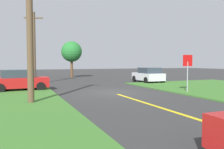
{
  "coord_description": "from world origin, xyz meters",
  "views": [
    {
      "loc": [
        -6.25,
        -15.02,
        2.14
      ],
      "look_at": [
        1.43,
        3.45,
        1.11
      ],
      "focal_mm": 36.49,
      "sensor_mm": 36.0,
      "label": 1
    }
  ],
  "objects_px": {
    "utility_pole_mid": "(34,47)",
    "oak_tree_left": "(72,52)",
    "parked_car_near_building": "(19,80)",
    "car_on_crossroad": "(148,75)",
    "utility_pole_near": "(30,26)",
    "stop_sign": "(188,66)"
  },
  "relations": [
    {
      "from": "oak_tree_left",
      "to": "car_on_crossroad",
      "type": "bearing_deg",
      "value": -61.3
    },
    {
      "from": "utility_pole_mid",
      "to": "oak_tree_left",
      "type": "xyz_separation_m",
      "value": [
        5.62,
        8.56,
        0.05
      ]
    },
    {
      "from": "car_on_crossroad",
      "to": "utility_pole_mid",
      "type": "bearing_deg",
      "value": 79.57
    },
    {
      "from": "parked_car_near_building",
      "to": "car_on_crossroad",
      "type": "bearing_deg",
      "value": 7.46
    },
    {
      "from": "stop_sign",
      "to": "utility_pole_near",
      "type": "relative_size",
      "value": 0.35
    },
    {
      "from": "utility_pole_near",
      "to": "car_on_crossroad",
      "type": "bearing_deg",
      "value": 35.18
    },
    {
      "from": "parked_car_near_building",
      "to": "utility_pole_near",
      "type": "height_order",
      "value": "utility_pole_near"
    },
    {
      "from": "utility_pole_mid",
      "to": "oak_tree_left",
      "type": "distance_m",
      "value": 10.24
    },
    {
      "from": "stop_sign",
      "to": "oak_tree_left",
      "type": "height_order",
      "value": "oak_tree_left"
    },
    {
      "from": "stop_sign",
      "to": "parked_car_near_building",
      "type": "bearing_deg",
      "value": -26.57
    },
    {
      "from": "utility_pole_mid",
      "to": "oak_tree_left",
      "type": "relative_size",
      "value": 1.36
    },
    {
      "from": "stop_sign",
      "to": "utility_pole_near",
      "type": "distance_m",
      "value": 10.76
    },
    {
      "from": "car_on_crossroad",
      "to": "oak_tree_left",
      "type": "distance_m",
      "value": 12.77
    },
    {
      "from": "utility_pole_near",
      "to": "oak_tree_left",
      "type": "relative_size",
      "value": 1.5
    },
    {
      "from": "stop_sign",
      "to": "utility_pole_mid",
      "type": "distance_m",
      "value": 14.57
    },
    {
      "from": "car_on_crossroad",
      "to": "utility_pole_mid",
      "type": "distance_m",
      "value": 12.17
    },
    {
      "from": "parked_car_near_building",
      "to": "utility_pole_mid",
      "type": "bearing_deg",
      "value": 70.25
    },
    {
      "from": "car_on_crossroad",
      "to": "utility_pole_mid",
      "type": "xyz_separation_m",
      "value": [
        -11.6,
        2.36,
        2.84
      ]
    },
    {
      "from": "utility_pole_mid",
      "to": "oak_tree_left",
      "type": "height_order",
      "value": "utility_pole_mid"
    },
    {
      "from": "car_on_crossroad",
      "to": "utility_pole_mid",
      "type": "height_order",
      "value": "utility_pole_mid"
    },
    {
      "from": "car_on_crossroad",
      "to": "utility_pole_near",
      "type": "relative_size",
      "value": 0.5
    },
    {
      "from": "car_on_crossroad",
      "to": "utility_pole_near",
      "type": "height_order",
      "value": "utility_pole_near"
    }
  ]
}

